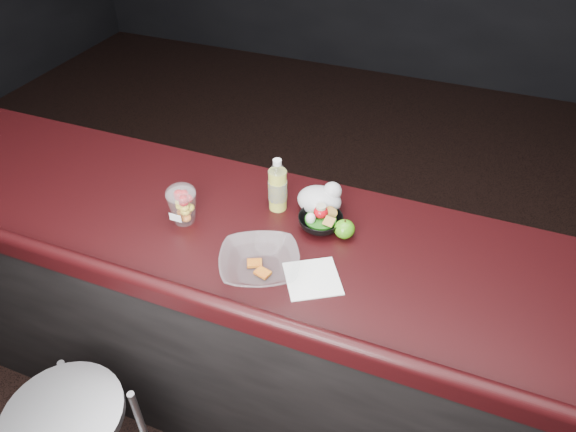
% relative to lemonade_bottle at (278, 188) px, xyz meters
% --- Properties ---
extents(room_shell, '(8.00, 8.00, 8.00)m').
position_rel_lemonade_bottle_xyz_m(room_shell, '(0.02, -0.44, 0.73)').
color(room_shell, black).
rests_on(room_shell, ground).
extents(counter, '(4.06, 0.71, 1.02)m').
position_rel_lemonade_bottle_xyz_m(counter, '(0.02, -0.14, -0.59)').
color(counter, black).
rests_on(counter, ground).
extents(lemonade_bottle, '(0.07, 0.07, 0.20)m').
position_rel_lemonade_bottle_xyz_m(lemonade_bottle, '(0.00, 0.00, 0.00)').
color(lemonade_bottle, '#CDD136').
rests_on(lemonade_bottle, counter).
extents(fruit_cup, '(0.10, 0.10, 0.15)m').
position_rel_lemonade_bottle_xyz_m(fruit_cup, '(-0.27, -0.18, -0.01)').
color(fruit_cup, white).
rests_on(fruit_cup, counter).
extents(green_apple, '(0.07, 0.07, 0.07)m').
position_rel_lemonade_bottle_xyz_m(green_apple, '(0.26, -0.06, -0.05)').
color(green_apple, '#2E840F').
rests_on(green_apple, counter).
extents(plastic_bag, '(0.16, 0.13, 0.11)m').
position_rel_lemonade_bottle_xyz_m(plastic_bag, '(0.15, 0.04, -0.03)').
color(plastic_bag, silver).
rests_on(plastic_bag, counter).
extents(snack_bowl, '(0.17, 0.17, 0.08)m').
position_rel_lemonade_bottle_xyz_m(snack_bowl, '(0.17, -0.05, -0.06)').
color(snack_bowl, black).
rests_on(snack_bowl, counter).
extents(takeout_bowl, '(0.33, 0.33, 0.06)m').
position_rel_lemonade_bottle_xyz_m(takeout_bowl, '(0.07, -0.31, -0.05)').
color(takeout_bowl, silver).
rests_on(takeout_bowl, counter).
extents(paper_napkin, '(0.22, 0.22, 0.00)m').
position_rel_lemonade_bottle_xyz_m(paper_napkin, '(0.23, -0.28, -0.08)').
color(paper_napkin, white).
rests_on(paper_napkin, counter).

